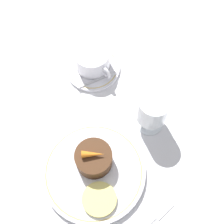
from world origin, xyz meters
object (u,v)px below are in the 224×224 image
(fork, at_px, (150,222))
(dessert_cake, at_px, (94,159))
(dinner_plate, at_px, (94,172))
(wine_glass, at_px, (153,111))
(coffee_cup, at_px, (92,59))

(fork, distance_m, dessert_cake, 0.18)
(dinner_plate, distance_m, wine_glass, 0.19)
(dessert_cake, bearing_deg, fork, 2.68)
(wine_glass, distance_m, fork, 0.24)
(dinner_plate, height_order, fork, dinner_plate)
(dinner_plate, xyz_separation_m, coffee_cup, (-0.23, 0.18, 0.03))
(wine_glass, xyz_separation_m, dessert_cake, (-0.01, -0.17, -0.03))
(fork, bearing_deg, coffee_cup, 158.28)
(coffee_cup, bearing_deg, wine_glass, 1.33)
(wine_glass, bearing_deg, fork, -42.90)
(wine_glass, height_order, fork, wine_glass)
(wine_glass, relative_size, fork, 0.66)
(fork, relative_size, dessert_cake, 2.10)
(dinner_plate, relative_size, coffee_cup, 2.01)
(coffee_cup, distance_m, wine_glass, 0.22)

